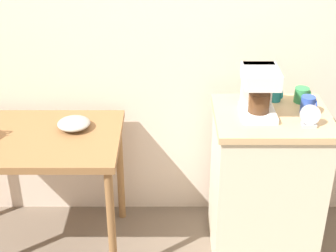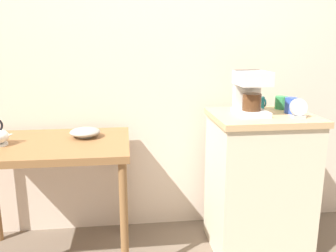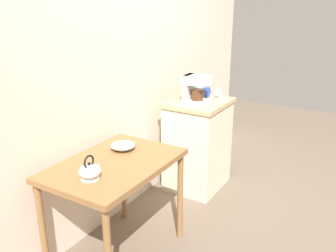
% 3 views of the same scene
% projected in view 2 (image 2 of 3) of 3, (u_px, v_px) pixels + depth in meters
% --- Properties ---
extents(ground_plane, '(8.00, 8.00, 0.00)m').
position_uv_depth(ground_plane, '(170.00, 251.00, 2.28)').
color(ground_plane, '#6B5B4C').
extents(back_wall, '(4.40, 0.10, 2.80)m').
position_uv_depth(back_wall, '(177.00, 29.00, 2.38)').
color(back_wall, beige).
rests_on(back_wall, ground_plane).
extents(wooden_table, '(0.93, 0.63, 0.76)m').
position_uv_depth(wooden_table, '(49.00, 158.00, 2.04)').
color(wooden_table, olive).
rests_on(wooden_table, ground_plane).
extents(kitchen_counter, '(0.61, 0.52, 0.89)m').
position_uv_depth(kitchen_counter, '(258.00, 182.00, 2.25)').
color(kitchen_counter, beige).
rests_on(kitchen_counter, ground_plane).
extents(bowl_stoneware, '(0.18, 0.18, 0.06)m').
position_uv_depth(bowl_stoneware, '(85.00, 132.00, 2.12)').
color(bowl_stoneware, '#9E998C').
rests_on(bowl_stoneware, wooden_table).
extents(coffee_maker, '(0.18, 0.22, 0.26)m').
position_uv_depth(coffee_maker, '(250.00, 91.00, 2.11)').
color(coffee_maker, white).
rests_on(coffee_maker, kitchen_counter).
extents(mug_blue, '(0.08, 0.07, 0.10)m').
position_uv_depth(mug_blue, '(291.00, 105.00, 2.16)').
color(mug_blue, '#2D4CAD').
rests_on(mug_blue, kitchen_counter).
extents(mug_dark_teal, '(0.08, 0.07, 0.08)m').
position_uv_depth(mug_dark_teal, '(259.00, 103.00, 2.30)').
color(mug_dark_teal, teal).
rests_on(mug_dark_teal, kitchen_counter).
extents(mug_tall_green, '(0.09, 0.08, 0.08)m').
position_uv_depth(mug_tall_green, '(282.00, 103.00, 2.30)').
color(mug_tall_green, '#338C4C').
rests_on(mug_tall_green, kitchen_counter).
extents(table_clock, '(0.10, 0.05, 0.12)m').
position_uv_depth(table_clock, '(299.00, 109.00, 2.02)').
color(table_clock, '#B2B5BA').
rests_on(table_clock, kitchen_counter).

